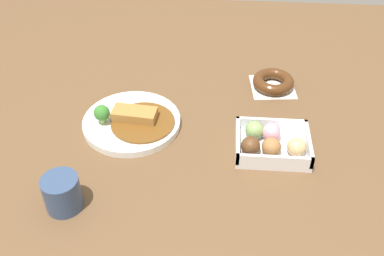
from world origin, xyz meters
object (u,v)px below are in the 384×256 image
Objects in this scene: curry_plate at (132,121)px; chocolate_ring_donut at (273,82)px; coffee_mug at (62,193)px; donut_box at (270,143)px.

curry_plate is 1.87× the size of chocolate_ring_donut.
chocolate_ring_donut is at bearing 28.50° from curry_plate.
coffee_mug reaches higher than curry_plate.
coffee_mug is at bearing -108.78° from curry_plate.
donut_box reaches higher than chocolate_ring_donut.
donut_box is at bearing 25.08° from coffee_mug.
coffee_mug is (-0.44, -0.20, 0.02)m from donut_box.
chocolate_ring_donut is (0.02, 0.27, -0.01)m from donut_box.
donut_box is 1.32× the size of chocolate_ring_donut.
donut_box is (0.35, -0.07, 0.01)m from curry_plate.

